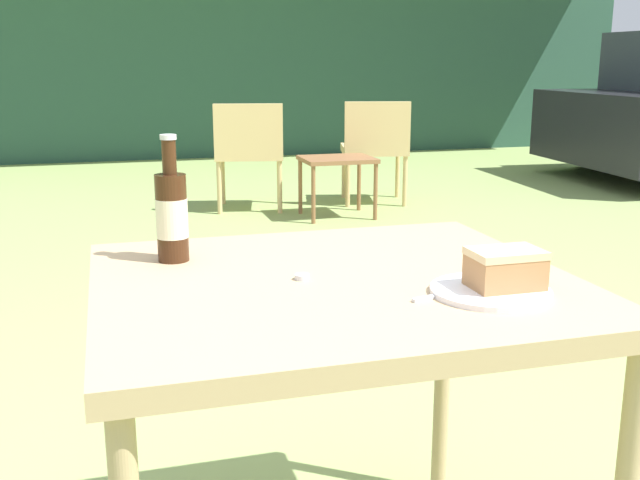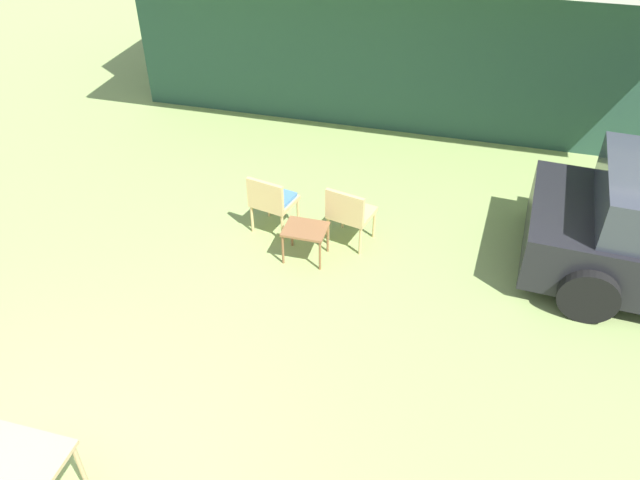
{
  "view_description": "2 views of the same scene",
  "coord_description": "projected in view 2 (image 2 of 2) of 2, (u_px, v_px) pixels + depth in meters",
  "views": [
    {
      "loc": [
        -0.4,
        -1.29,
        1.14
      ],
      "look_at": [
        0.0,
        0.1,
        0.79
      ],
      "focal_mm": 42.0,
      "sensor_mm": 36.0,
      "label": 1
    },
    {
      "loc": [
        2.99,
        -1.91,
        4.82
      ],
      "look_at": [
        1.61,
        3.13,
        0.9
      ],
      "focal_mm": 35.0,
      "sensor_mm": 36.0,
      "label": 2
    }
  ],
  "objects": [
    {
      "name": "wicker_chair_cushioned",
      "position": [
        272.0,
        199.0,
        7.92
      ],
      "size": [
        0.6,
        0.56,
        0.82
      ],
      "rotation": [
        0.0,
        0.0,
        2.93
      ],
      "color": "tan",
      "rests_on": "ground_plane"
    },
    {
      "name": "wicker_chair_plain",
      "position": [
        349.0,
        212.0,
        7.69
      ],
      "size": [
        0.6,
        0.57,
        0.82
      ],
      "rotation": [
        0.0,
        0.0,
        2.91
      ],
      "color": "tan",
      "rests_on": "ground_plane"
    },
    {
      "name": "garden_side_table",
      "position": [
        305.0,
        232.0,
        7.53
      ],
      "size": [
        0.52,
        0.42,
        0.44
      ],
      "color": "brown",
      "rests_on": "ground_plane"
    }
  ]
}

